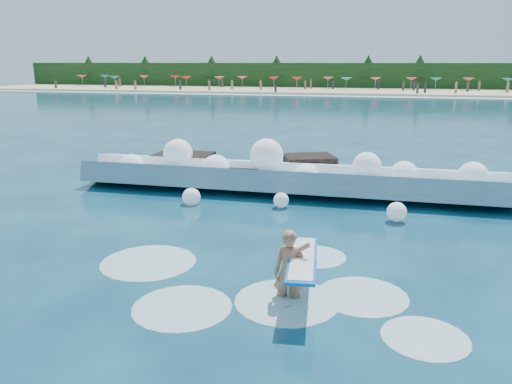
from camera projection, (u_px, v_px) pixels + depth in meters
The scene contains 11 objects.
ground at pixel (190, 245), 14.58m from camera, with size 200.00×200.00×0.00m, color #082A40.
beach at pixel (350, 91), 87.82m from camera, with size 140.00×20.00×0.40m, color tan.
wet_band at pixel (346, 96), 77.53m from camera, with size 140.00×5.00×0.08m, color silver.
treeline at pixel (354, 76), 96.64m from camera, with size 140.00×4.00×5.00m, color black.
breaking_wave at pixel (287, 180), 20.45m from camera, with size 17.24×2.72×1.49m.
rock_cluster at pixel (239, 172), 22.18m from camera, with size 8.26×3.51×1.47m.
surfer_with_board at pixel (292, 270), 11.09m from camera, with size 1.10×3.07×1.96m.
wave_spray at pixel (277, 167), 20.39m from camera, with size 15.03×4.49×2.20m.
surf_foam at pixel (250, 287), 11.86m from camera, with size 9.06×5.61×0.13m.
beach_umbrellas at pixel (352, 79), 89.85m from camera, with size 112.50×6.85×0.50m.
beachgoers at pixel (388, 87), 82.88m from camera, with size 108.24×13.76×1.91m.
Camera 1 is at (5.14, -12.86, 5.20)m, focal length 35.00 mm.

